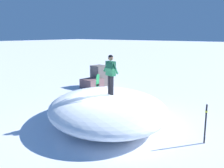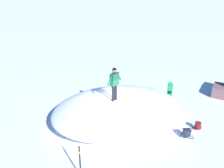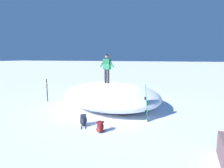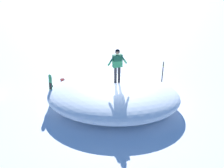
{
  "view_description": "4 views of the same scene",
  "coord_description": "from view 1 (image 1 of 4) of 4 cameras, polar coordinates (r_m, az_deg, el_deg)",
  "views": [
    {
      "loc": [
        -8.43,
        -6.8,
        3.99
      ],
      "look_at": [
        0.16,
        -0.3,
        1.82
      ],
      "focal_mm": 40.5,
      "sensor_mm": 36.0,
      "label": 1
    },
    {
      "loc": [
        4.72,
        -10.44,
        7.25
      ],
      "look_at": [
        -0.14,
        0.23,
        1.99
      ],
      "focal_mm": 40.04,
      "sensor_mm": 36.0,
      "label": 2
    },
    {
      "loc": [
        10.69,
        3.52,
        2.91
      ],
      "look_at": [
        0.05,
        0.07,
        1.28
      ],
      "focal_mm": 29.74,
      "sensor_mm": 36.0,
      "label": 3
    },
    {
      "loc": [
        -7.9,
        6.39,
        6.02
      ],
      "look_at": [
        -0.15,
        0.39,
        1.53
      ],
      "focal_mm": 35.81,
      "sensor_mm": 36.0,
      "label": 4
    }
  ],
  "objects": [
    {
      "name": "ground",
      "position": [
        11.54,
        -1.7,
        -8.84
      ],
      "size": [
        240.0,
        240.0,
        0.0
      ],
      "primitive_type": "plane",
      "color": "white"
    },
    {
      "name": "backpack_far",
      "position": [
        15.35,
        5.55,
        -2.88
      ],
      "size": [
        0.5,
        0.3,
        0.43
      ],
      "color": "maroon",
      "rests_on": "ground"
    },
    {
      "name": "trail_marker_pole",
      "position": [
        9.9,
        20.36,
        -8.24
      ],
      "size": [
        0.1,
        0.1,
        1.48
      ],
      "color": "black",
      "rests_on": "ground"
    },
    {
      "name": "backpack_near",
      "position": [
        14.53,
        7.79,
        -3.66
      ],
      "size": [
        0.67,
        0.49,
        0.48
      ],
      "color": "#1E2333",
      "rests_on": "ground"
    },
    {
      "name": "snowboard_primary_upright",
      "position": [
        14.61,
        -3.32,
        -0.9
      ],
      "size": [
        0.31,
        0.19,
        1.71
      ],
      "color": "#1E8C47",
      "rests_on": "ground"
    },
    {
      "name": "snowboarder_standing",
      "position": [
        10.97,
        -0.31,
        3.0
      ],
      "size": [
        0.36,
        1.03,
        1.75
      ],
      "color": "black",
      "rests_on": "snow_mound"
    },
    {
      "name": "snow_mound",
      "position": [
        11.52,
        -1.08,
        -5.37
      ],
      "size": [
        8.58,
        8.6,
        1.33
      ],
      "primitive_type": "ellipsoid",
      "rotation": [
        0.0,
        0.0,
        0.79
      ],
      "color": "white",
      "rests_on": "ground"
    },
    {
      "name": "rock_outcrop",
      "position": [
        19.15,
        -3.61,
        1.16
      ],
      "size": [
        2.22,
        1.29,
        1.58
      ],
      "color": "#735354",
      "rests_on": "ground"
    }
  ]
}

